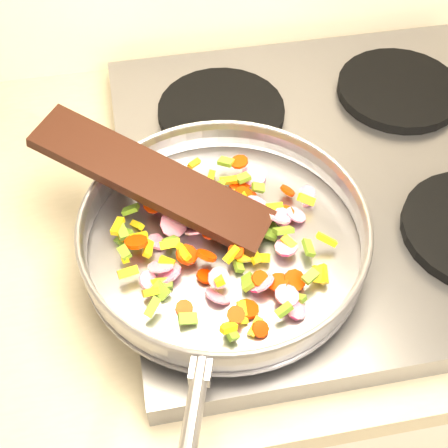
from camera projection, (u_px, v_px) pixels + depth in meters
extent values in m
cube|color=#939399|center=(336.00, 179.00, 0.89)|extent=(0.60, 0.60, 0.04)
cylinder|color=black|center=(262.00, 262.00, 0.76)|extent=(0.19, 0.19, 0.02)
cylinder|color=black|center=(221.00, 111.00, 0.93)|extent=(0.19, 0.19, 0.02)
cylinder|color=black|center=(399.00, 89.00, 0.97)|extent=(0.19, 0.19, 0.02)
cylinder|color=#9E9EA5|center=(224.00, 245.00, 0.77)|extent=(0.35, 0.35, 0.01)
torus|color=#9E9EA5|center=(224.00, 232.00, 0.75)|extent=(0.38, 0.38, 0.04)
torus|color=#9E9EA5|center=(224.00, 222.00, 0.73)|extent=(0.35, 0.35, 0.01)
cube|color=#9E9EA5|center=(201.00, 369.00, 0.63)|extent=(0.03, 0.04, 0.02)
cube|color=yellow|center=(317.00, 274.00, 0.72)|extent=(0.02, 0.02, 0.02)
cube|color=#6A9C25|center=(267.00, 233.00, 0.76)|extent=(0.03, 0.02, 0.01)
cylinder|color=#DD1568|center=(304.00, 197.00, 0.81)|extent=(0.04, 0.05, 0.03)
cylinder|color=red|center=(184.00, 308.00, 0.70)|extent=(0.03, 0.03, 0.01)
cube|color=yellow|center=(211.00, 178.00, 0.82)|extent=(0.02, 0.03, 0.01)
cube|color=yellow|center=(148.00, 249.00, 0.74)|extent=(0.02, 0.03, 0.01)
cube|color=#6A9C25|center=(284.00, 310.00, 0.68)|extent=(0.02, 0.02, 0.02)
cube|color=#6A9C25|center=(298.00, 298.00, 0.71)|extent=(0.02, 0.02, 0.02)
cube|color=yellow|center=(327.00, 240.00, 0.74)|extent=(0.03, 0.02, 0.02)
cube|color=yellow|center=(160.00, 282.00, 0.72)|extent=(0.02, 0.01, 0.01)
cube|color=yellow|center=(258.00, 221.00, 0.76)|extent=(0.02, 0.02, 0.02)
cube|color=yellow|center=(151.00, 292.00, 0.71)|extent=(0.02, 0.02, 0.01)
cylinder|color=red|center=(187.00, 255.00, 0.73)|extent=(0.03, 0.03, 0.02)
cube|color=#6A9C25|center=(226.00, 162.00, 0.82)|extent=(0.02, 0.02, 0.01)
cylinder|color=red|center=(247.00, 309.00, 0.70)|extent=(0.03, 0.03, 0.01)
cube|color=#6A9C25|center=(238.00, 264.00, 0.74)|extent=(0.01, 0.02, 0.01)
cube|color=yellow|center=(170.00, 244.00, 0.74)|extent=(0.02, 0.01, 0.01)
cube|color=#6A9C25|center=(272.00, 229.00, 0.77)|extent=(0.02, 0.02, 0.01)
cylinder|color=#DD1568|center=(196.00, 217.00, 0.78)|extent=(0.05, 0.04, 0.03)
cylinder|color=red|center=(136.00, 242.00, 0.74)|extent=(0.04, 0.04, 0.02)
cube|color=#6A9C25|center=(310.00, 276.00, 0.71)|extent=(0.02, 0.02, 0.01)
cube|color=yellow|center=(241.00, 194.00, 0.79)|extent=(0.01, 0.02, 0.02)
cylinder|color=#DD1568|center=(286.00, 247.00, 0.74)|extent=(0.04, 0.04, 0.01)
cube|color=yellow|center=(169.00, 172.00, 0.81)|extent=(0.02, 0.02, 0.02)
cube|color=yellow|center=(289.00, 242.00, 0.74)|extent=(0.02, 0.02, 0.01)
cylinder|color=#DD1568|center=(159.00, 242.00, 0.76)|extent=(0.03, 0.03, 0.02)
cube|color=#6A9C25|center=(230.00, 331.00, 0.67)|extent=(0.02, 0.02, 0.01)
cylinder|color=#DD1568|center=(161.00, 179.00, 0.80)|extent=(0.05, 0.04, 0.03)
cylinder|color=red|center=(236.00, 251.00, 0.73)|extent=(0.02, 0.02, 0.01)
cube|color=yellow|center=(256.00, 235.00, 0.76)|extent=(0.02, 0.02, 0.02)
cube|color=#6A9C25|center=(258.00, 188.00, 0.80)|extent=(0.02, 0.01, 0.01)
cube|color=yellow|center=(261.00, 258.00, 0.74)|extent=(0.02, 0.02, 0.02)
cylinder|color=#DD1568|center=(174.00, 224.00, 0.76)|extent=(0.04, 0.04, 0.02)
cylinder|color=#DD1568|center=(279.00, 217.00, 0.76)|extent=(0.03, 0.03, 0.02)
cylinder|color=#DD1568|center=(148.00, 281.00, 0.72)|extent=(0.03, 0.03, 0.03)
cube|color=yellow|center=(194.00, 164.00, 0.82)|extent=(0.02, 0.02, 0.01)
cube|color=#6A9C25|center=(172.00, 209.00, 0.78)|extent=(0.03, 0.02, 0.02)
cylinder|color=#DD1568|center=(286.00, 281.00, 0.73)|extent=(0.04, 0.04, 0.02)
cube|color=#6A9C25|center=(264.00, 214.00, 0.79)|extent=(0.02, 0.02, 0.01)
cylinder|color=#DD1568|center=(261.00, 283.00, 0.71)|extent=(0.04, 0.04, 0.02)
cube|color=yellow|center=(170.00, 218.00, 0.78)|extent=(0.02, 0.02, 0.01)
cube|color=yellow|center=(255.00, 327.00, 0.69)|extent=(0.02, 0.02, 0.01)
cube|color=#6A9C25|center=(248.00, 282.00, 0.72)|extent=(0.02, 0.03, 0.02)
cube|color=yellow|center=(306.00, 199.00, 0.78)|extent=(0.02, 0.02, 0.02)
cube|color=#6A9C25|center=(283.00, 230.00, 0.75)|extent=(0.03, 0.02, 0.02)
cylinder|color=red|center=(211.00, 230.00, 0.75)|extent=(0.03, 0.03, 0.02)
cylinder|color=#DD1568|center=(254.00, 176.00, 0.83)|extent=(0.04, 0.04, 0.01)
cylinder|color=red|center=(238.00, 207.00, 0.78)|extent=(0.02, 0.02, 0.01)
cube|color=yellow|center=(139.00, 236.00, 0.75)|extent=(0.02, 0.01, 0.01)
cube|color=#6A9C25|center=(188.00, 319.00, 0.69)|extent=(0.02, 0.01, 0.01)
cube|color=yellow|center=(274.00, 207.00, 0.78)|extent=(0.02, 0.02, 0.02)
cylinder|color=red|center=(288.00, 191.00, 0.80)|extent=(0.03, 0.03, 0.02)
cylinder|color=red|center=(198.00, 211.00, 0.79)|extent=(0.02, 0.03, 0.03)
cylinder|color=#DD1568|center=(147.00, 197.00, 0.80)|extent=(0.03, 0.04, 0.03)
cube|color=yellow|center=(229.00, 328.00, 0.67)|extent=(0.02, 0.02, 0.02)
cube|color=yellow|center=(242.00, 312.00, 0.69)|extent=(0.01, 0.03, 0.02)
cylinder|color=red|center=(205.00, 276.00, 0.73)|extent=(0.03, 0.03, 0.01)
cube|color=yellow|center=(125.00, 256.00, 0.73)|extent=(0.01, 0.02, 0.01)
cylinder|color=#DD1568|center=(218.00, 296.00, 0.71)|extent=(0.04, 0.04, 0.03)
cylinder|color=#DD1568|center=(219.00, 278.00, 0.71)|extent=(0.03, 0.03, 0.02)
cube|color=yellow|center=(219.00, 279.00, 0.71)|extent=(0.01, 0.02, 0.02)
cube|color=yellow|center=(254.00, 254.00, 0.74)|extent=(0.02, 0.03, 0.02)
cube|color=yellow|center=(246.00, 258.00, 0.74)|extent=(0.02, 0.01, 0.01)
cube|color=yellow|center=(118.00, 226.00, 0.76)|extent=(0.02, 0.03, 0.01)
cylinder|color=red|center=(246.00, 195.00, 0.80)|extent=(0.04, 0.04, 0.01)
cube|color=yellow|center=(183.00, 252.00, 0.73)|extent=(0.02, 0.03, 0.01)
cube|color=#6A9C25|center=(185.00, 191.00, 0.80)|extent=(0.02, 0.02, 0.02)
cylinder|color=red|center=(153.00, 203.00, 0.77)|extent=(0.04, 0.04, 0.02)
cylinder|color=#DD1568|center=(287.00, 295.00, 0.70)|extent=(0.04, 0.04, 0.01)
cube|color=#6A9C25|center=(171.00, 241.00, 0.75)|extent=(0.02, 0.02, 0.01)
cube|color=#6A9C25|center=(122.00, 232.00, 0.75)|extent=(0.02, 0.02, 0.01)
cylinder|color=red|center=(239.00, 184.00, 0.82)|extent=(0.03, 0.03, 0.01)
cube|color=#6A9C25|center=(152.00, 307.00, 0.69)|extent=(0.02, 0.02, 0.02)
cube|color=#6A9C25|center=(218.00, 188.00, 0.80)|extent=(0.02, 0.03, 0.02)
cylinder|color=red|center=(260.00, 329.00, 0.68)|extent=(0.02, 0.02, 0.02)
cylinder|color=#DD1568|center=(189.00, 186.00, 0.82)|extent=(0.04, 0.04, 0.02)
cube|color=yellow|center=(137.00, 225.00, 0.77)|extent=(0.02, 0.02, 0.02)
cylinder|color=red|center=(239.00, 162.00, 0.82)|extent=(0.03, 0.03, 0.01)
cube|color=yellow|center=(235.00, 197.00, 0.80)|extent=(0.02, 0.02, 0.01)
cube|color=#6A9C25|center=(179.00, 212.00, 0.77)|extent=(0.03, 0.02, 0.02)
cylinder|color=red|center=(284.00, 213.00, 0.78)|extent=(0.03, 0.03, 0.01)
cube|color=#6A9C25|center=(201.00, 207.00, 0.79)|extent=(0.02, 0.02, 0.01)
cylinder|color=#DD1568|center=(256.00, 203.00, 0.78)|extent=(0.04, 0.04, 0.01)
cube|color=yellow|center=(167.00, 261.00, 0.73)|extent=(0.02, 0.02, 0.01)
cube|color=#6A9C25|center=(309.00, 248.00, 0.74)|extent=(0.01, 0.02, 0.01)
cube|color=#6A9C25|center=(205.00, 207.00, 0.78)|extent=(0.02, 0.02, 0.01)
cube|color=yellow|center=(245.00, 227.00, 0.76)|extent=(0.02, 0.02, 0.01)
cylinder|color=#DD1568|center=(296.00, 215.00, 0.78)|extent=(0.03, 0.03, 0.02)
cube|color=yellow|center=(229.00, 180.00, 0.81)|extent=(0.02, 0.01, 0.01)
cylinder|color=#DD1568|center=(168.00, 273.00, 0.73)|extent=(0.04, 0.04, 0.02)
cylinder|color=red|center=(208.00, 221.00, 0.76)|extent=(0.03, 0.03, 0.02)
cylinder|color=#DD1568|center=(296.00, 309.00, 0.70)|extent=(0.03, 0.04, 0.02)
cylinder|color=#DD1568|center=(282.00, 217.00, 0.78)|extent=(0.03, 0.03, 0.01)
cylinder|color=red|center=(209.00, 208.00, 0.77)|extent=(0.03, 0.02, 0.02)
cube|color=#6A9C25|center=(124.00, 252.00, 0.73)|extent=(0.02, 0.02, 0.01)
cube|color=#6A9C25|center=(124.00, 237.00, 0.77)|extent=(0.03, 0.03, 0.01)
cube|color=yellow|center=(232.00, 255.00, 0.73)|extent=(0.02, 0.02, 0.02)
cylinder|color=#DD1568|center=(198.00, 231.00, 0.76)|extent=(0.04, 0.04, 0.03)
cylinder|color=red|center=(260.00, 279.00, 0.71)|extent=(0.03, 0.03, 0.01)
cylinder|color=red|center=(236.00, 315.00, 0.68)|extent=(0.03, 0.03, 0.01)
cylinder|color=red|center=(278.00, 282.00, 0.71)|extent=(0.04, 0.04, 0.01)
cube|color=yellow|center=(121.00, 232.00, 0.76)|extent=(0.02, 0.03, 0.01)
cube|color=#6A9C25|center=(161.00, 290.00, 0.71)|extent=(0.02, 0.02, 0.02)
cylinder|color=red|center=(206.00, 210.00, 0.78)|extent=(0.03, 0.04, 0.01)
cylinder|color=#DD1568|center=(176.00, 199.00, 0.78)|extent=(0.05, 0.05, 0.01)
cylinder|color=red|center=(206.00, 256.00, 0.72)|extent=(0.03, 0.03, 0.03)
cylinder|color=red|center=(191.00, 185.00, 0.80)|extent=(0.03, 0.03, 0.02)
cube|color=#6A9C25|center=(164.00, 283.00, 0.72)|extent=(0.02, 0.02, 0.01)
cube|color=yellow|center=(128.00, 272.00, 0.71)|extent=(0.03, 0.02, 0.01)
cylinder|color=#DD1568|center=(160.00, 266.00, 0.73)|extent=(0.04, 0.04, 0.02)
cylinder|color=#DD1568|center=(239.00, 214.00, 0.76)|extent=(0.04, 0.04, 0.02)
cylinder|color=red|center=(295.00, 280.00, 0.72)|extent=(0.03, 0.03, 0.02)
cube|color=yellow|center=(323.00, 274.00, 0.72)|extent=(0.01, 0.02, 0.01)
cylinder|color=red|center=(191.00, 204.00, 0.78)|extent=(0.03, 0.04, 0.02)
cylinder|color=#DD1568|center=(147.00, 193.00, 0.81)|extent=(0.03, 0.04, 0.02)
cube|color=yellow|center=(253.00, 228.00, 0.76)|extent=(0.01, 0.02, 0.01)
cylinder|color=red|center=(243.00, 197.00, 0.78)|extent=(0.04, 0.03, 0.02)
cube|color=#6A9C25|center=(206.00, 228.00, 0.77)|extent=(0.02, 0.02, 0.02)
cube|color=#6A9C25|center=(131.00, 210.00, 0.77)|extent=(0.02, 0.02, 0.02)
cylinder|color=#DD1568|center=(156.00, 195.00, 0.79)|extent=(0.03, 0.03, 0.02)
cube|color=#6A9C25|center=(243.00, 178.00, 0.81)|extent=(0.02, 0.02, 0.01)
cube|color=black|center=(152.00, 179.00, 0.76)|extent=(0.29, 0.23, 0.08)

